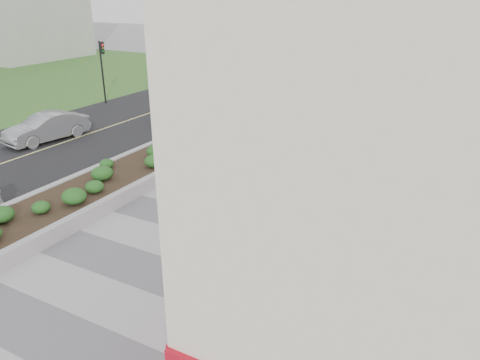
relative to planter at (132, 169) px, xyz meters
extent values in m
plane|color=gray|center=(5.50, -7.00, -0.42)|extent=(160.00, 160.00, 0.00)
cube|color=#A8A8AD|center=(5.50, -4.00, -0.41)|extent=(8.00, 36.00, 0.01)
cube|color=red|center=(9.52, 2.00, 1.08)|extent=(0.12, 24.00, 3.00)
cube|color=#9E9EA0|center=(0.00, 8.85, -0.14)|extent=(3.00, 0.30, 0.55)
cube|color=#9E9EA0|center=(-1.35, 0.00, -0.14)|extent=(0.30, 18.00, 0.55)
cube|color=#9E9EA0|center=(1.35, 0.00, -0.14)|extent=(0.30, 18.00, 0.55)
cube|color=#2D2116|center=(0.00, 0.00, -0.17)|extent=(2.40, 17.40, 0.50)
cube|color=black|center=(-6.50, 0.00, -0.42)|extent=(10.00, 40.00, 0.00)
cylinder|color=black|center=(-1.80, 10.50, 1.68)|extent=(0.12, 0.12, 4.20)
cube|color=black|center=(-1.62, 10.50, 3.33)|extent=(0.18, 0.28, 0.80)
cylinder|color=black|center=(-11.00, 10.00, 1.68)|extent=(0.12, 0.12, 4.20)
cube|color=black|center=(-10.82, 10.00, 3.33)|extent=(0.18, 0.28, 0.80)
cylinder|color=#595654|center=(6.00, -4.00, -0.42)|extent=(0.44, 0.44, 0.01)
cube|color=black|center=(5.04, 4.50, -0.35)|extent=(0.46, 0.74, 0.02)
imported|color=#2B2B30|center=(5.04, 4.50, 0.35)|extent=(0.52, 0.35, 1.39)
sphere|color=blue|center=(5.04, 4.50, 1.00)|extent=(0.23, 0.23, 0.23)
imported|color=#A2A5AA|center=(-7.45, 2.03, 0.30)|extent=(2.18, 4.55, 1.44)
imported|color=black|center=(-3.19, 9.59, 0.33)|extent=(3.68, 5.58, 1.50)
camera|label=1|loc=(12.71, -13.87, 7.01)|focal=35.00mm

